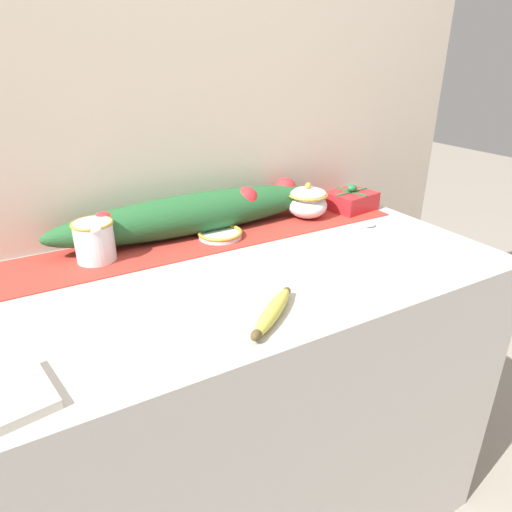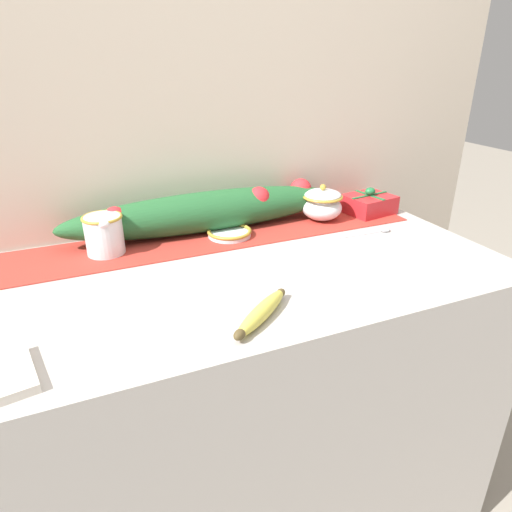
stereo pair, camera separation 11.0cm
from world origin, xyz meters
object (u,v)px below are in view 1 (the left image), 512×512
at_px(sugar_bowl, 307,202).
at_px(gift_box, 351,200).
at_px(cream_pitcher, 94,239).
at_px(small_dish, 220,234).
at_px(spoon, 367,226).
at_px(banana, 272,312).
at_px(napkin_stack, 2,400).

relative_size(sugar_bowl, gift_box, 0.77).
height_order(cream_pitcher, small_dish, cream_pitcher).
bearing_deg(spoon, gift_box, 68.01).
bearing_deg(sugar_bowl, banana, -132.05).
height_order(banana, gift_box, gift_box).
height_order(sugar_bowl, small_dish, sugar_bowl).
relative_size(cream_pitcher, napkin_stack, 0.88).
bearing_deg(sugar_bowl, gift_box, -1.33).
bearing_deg(gift_box, small_dish, -178.50).
relative_size(small_dish, banana, 0.74).
xyz_separation_m(spoon, gift_box, (0.07, 0.16, 0.03)).
xyz_separation_m(napkin_stack, gift_box, (1.10, 0.47, 0.02)).
relative_size(cream_pitcher, small_dish, 0.95).
distance_m(napkin_stack, gift_box, 1.20).
bearing_deg(small_dish, spoon, -18.88).
distance_m(spoon, napkin_stack, 1.07).
height_order(cream_pitcher, sugar_bowl, sugar_bowl).
height_order(sugar_bowl, spoon, sugar_bowl).
xyz_separation_m(sugar_bowl, spoon, (0.11, -0.17, -0.05)).
xyz_separation_m(small_dish, gift_box, (0.51, 0.01, 0.02)).
relative_size(spoon, gift_box, 1.04).
bearing_deg(spoon, cream_pitcher, 169.96).
bearing_deg(spoon, sugar_bowl, 125.47).
relative_size(small_dish, gift_box, 0.78).
distance_m(sugar_bowl, napkin_stack, 1.03).
height_order(sugar_bowl, banana, sugar_bowl).
height_order(small_dish, gift_box, gift_box).
bearing_deg(cream_pitcher, spoon, -12.06).
height_order(small_dish, spoon, small_dish).
bearing_deg(banana, spoon, 29.67).
relative_size(cream_pitcher, gift_box, 0.74).
xyz_separation_m(sugar_bowl, napkin_stack, (-0.92, -0.47, -0.05)).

